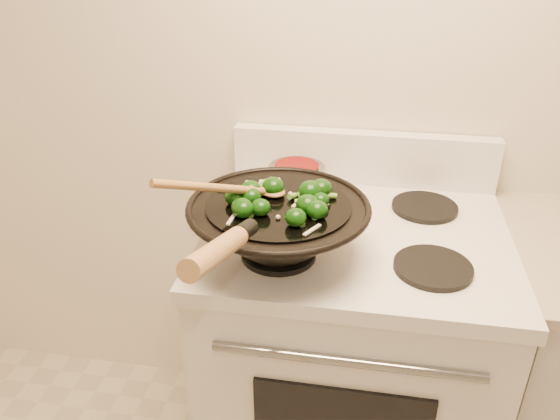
# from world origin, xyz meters

# --- Properties ---
(stove) EXTENTS (0.78, 0.67, 1.08)m
(stove) POSITION_xyz_m (-0.20, 1.17, 0.47)
(stove) COLOR white
(stove) RESTS_ON ground
(wok) EXTENTS (0.42, 0.70, 0.28)m
(wok) POSITION_xyz_m (-0.38, 1.01, 1.01)
(wok) COLOR black
(wok) RESTS_ON stove
(stirfry) EXTENTS (0.28, 0.27, 0.05)m
(stirfry) POSITION_xyz_m (-0.37, 1.01, 1.08)
(stirfry) COLOR #0C3408
(stirfry) RESTS_ON wok
(wooden_spoon) EXTENTS (0.26, 0.27, 0.12)m
(wooden_spoon) POSITION_xyz_m (-0.47, 1.00, 1.10)
(wooden_spoon) COLOR #A57641
(wooden_spoon) RESTS_ON wok
(saucepan) EXTENTS (0.16, 0.25, 0.09)m
(saucepan) POSITION_xyz_m (-0.38, 1.32, 0.98)
(saucepan) COLOR gray
(saucepan) RESTS_ON stove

